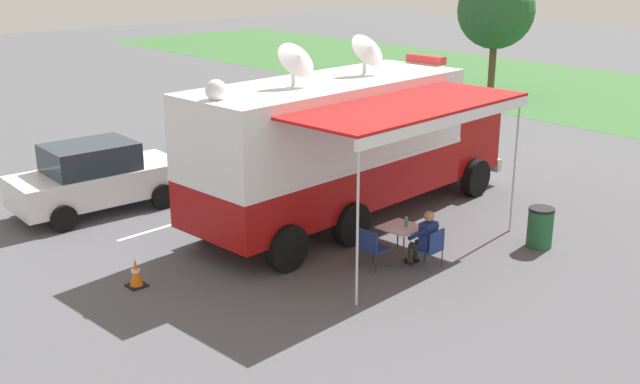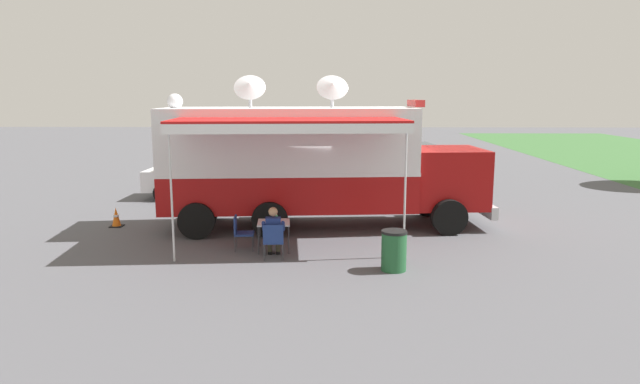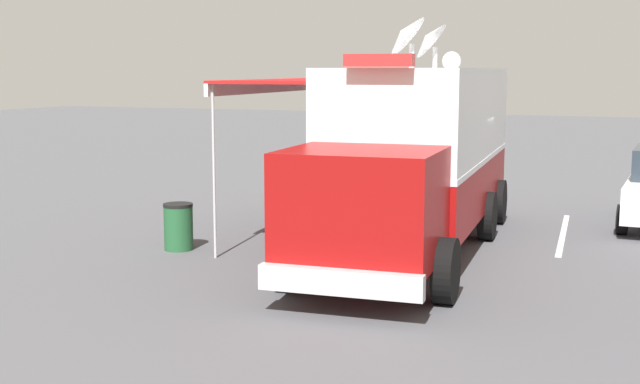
{
  "view_description": "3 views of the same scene",
  "coord_description": "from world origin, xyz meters",
  "px_view_note": "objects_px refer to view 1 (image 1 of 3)",
  "views": [
    {
      "loc": [
        12.67,
        -11.37,
        6.3
      ],
      "look_at": [
        0.43,
        -0.61,
        1.07
      ],
      "focal_mm": 42.26,
      "sensor_mm": 36.0,
      "label": 1
    },
    {
      "loc": [
        16.25,
        1.21,
        3.9
      ],
      "look_at": [
        0.07,
        0.91,
        1.06
      ],
      "focal_mm": 31.55,
      "sensor_mm": 36.0,
      "label": 2
    },
    {
      "loc": [
        -4.56,
        16.27,
        3.46
      ],
      "look_at": [
        1.83,
        1.04,
        1.05
      ],
      "focal_mm": 46.9,
      "sensor_mm": 36.0,
      "label": 3
    }
  ],
  "objects_px": {
    "folding_table": "(401,229)",
    "seated_responder": "(424,237)",
    "trash_bin": "(540,227)",
    "water_bottle": "(406,222)",
    "car_behind_truck": "(271,111)",
    "command_truck": "(350,142)",
    "traffic_cone": "(136,273)",
    "folding_chair_beside_table": "(372,246)",
    "folding_chair_at_table": "(432,246)",
    "car_far_corner": "(96,177)"
  },
  "relations": [
    {
      "from": "command_truck",
      "to": "folding_chair_at_table",
      "type": "height_order",
      "value": "command_truck"
    },
    {
      "from": "folding_chair_beside_table",
      "to": "car_behind_truck",
      "type": "bearing_deg",
      "value": 151.97
    },
    {
      "from": "folding_table",
      "to": "trash_bin",
      "type": "distance_m",
      "value": 3.25
    },
    {
      "from": "folding_table",
      "to": "car_behind_truck",
      "type": "xyz_separation_m",
      "value": [
        -10.79,
        4.88,
        0.21
      ]
    },
    {
      "from": "water_bottle",
      "to": "folding_chair_at_table",
      "type": "relative_size",
      "value": 0.26
    },
    {
      "from": "folding_table",
      "to": "seated_responder",
      "type": "xyz_separation_m",
      "value": [
        0.61,
        0.05,
        -0.02
      ]
    },
    {
      "from": "trash_bin",
      "to": "car_behind_truck",
      "type": "height_order",
      "value": "car_behind_truck"
    },
    {
      "from": "seated_responder",
      "to": "folding_chair_at_table",
      "type": "bearing_deg",
      "value": 4.5
    },
    {
      "from": "water_bottle",
      "to": "car_behind_truck",
      "type": "height_order",
      "value": "car_behind_truck"
    },
    {
      "from": "trash_bin",
      "to": "car_behind_truck",
      "type": "xyz_separation_m",
      "value": [
        -12.37,
        2.05,
        0.42
      ]
    },
    {
      "from": "command_truck",
      "to": "car_behind_truck",
      "type": "relative_size",
      "value": 2.22
    },
    {
      "from": "water_bottle",
      "to": "trash_bin",
      "type": "height_order",
      "value": "water_bottle"
    },
    {
      "from": "folding_chair_at_table",
      "to": "trash_bin",
      "type": "relative_size",
      "value": 0.96
    },
    {
      "from": "trash_bin",
      "to": "water_bottle",
      "type": "bearing_deg",
      "value": -118.57
    },
    {
      "from": "seated_responder",
      "to": "traffic_cone",
      "type": "height_order",
      "value": "seated_responder"
    },
    {
      "from": "folding_chair_beside_table",
      "to": "car_far_corner",
      "type": "xyz_separation_m",
      "value": [
        -7.21,
        -2.59,
        0.37
      ]
    },
    {
      "from": "command_truck",
      "to": "water_bottle",
      "type": "bearing_deg",
      "value": -18.19
    },
    {
      "from": "folding_table",
      "to": "car_behind_truck",
      "type": "distance_m",
      "value": 11.85
    },
    {
      "from": "trash_bin",
      "to": "seated_responder",
      "type": "bearing_deg",
      "value": -109.06
    },
    {
      "from": "folding_table",
      "to": "folding_chair_beside_table",
      "type": "distance_m",
      "value": 0.86
    },
    {
      "from": "folding_chair_beside_table",
      "to": "car_behind_truck",
      "type": "relative_size",
      "value": 0.2
    },
    {
      "from": "command_truck",
      "to": "seated_responder",
      "type": "relative_size",
      "value": 7.72
    },
    {
      "from": "folding_chair_beside_table",
      "to": "traffic_cone",
      "type": "bearing_deg",
      "value": -120.86
    },
    {
      "from": "command_truck",
      "to": "car_far_corner",
      "type": "relative_size",
      "value": 2.27
    },
    {
      "from": "car_behind_truck",
      "to": "water_bottle",
      "type": "bearing_deg",
      "value": -23.87
    },
    {
      "from": "command_truck",
      "to": "trash_bin",
      "type": "distance_m",
      "value": 4.81
    },
    {
      "from": "trash_bin",
      "to": "traffic_cone",
      "type": "bearing_deg",
      "value": -117.47
    },
    {
      "from": "water_bottle",
      "to": "folding_chair_beside_table",
      "type": "xyz_separation_m",
      "value": [
        -0.1,
        -0.92,
        -0.32
      ]
    },
    {
      "from": "folding_table",
      "to": "trash_bin",
      "type": "xyz_separation_m",
      "value": [
        1.57,
        2.84,
        -0.22
      ]
    },
    {
      "from": "seated_responder",
      "to": "trash_bin",
      "type": "height_order",
      "value": "seated_responder"
    },
    {
      "from": "folding_table",
      "to": "water_bottle",
      "type": "bearing_deg",
      "value": 47.34
    },
    {
      "from": "folding_table",
      "to": "trash_bin",
      "type": "bearing_deg",
      "value": 60.99
    },
    {
      "from": "trash_bin",
      "to": "folding_chair_beside_table",
      "type": "bearing_deg",
      "value": -113.46
    },
    {
      "from": "water_bottle",
      "to": "car_behind_truck",
      "type": "distance_m",
      "value": 11.88
    },
    {
      "from": "folding_chair_beside_table",
      "to": "traffic_cone",
      "type": "distance_m",
      "value": 4.76
    },
    {
      "from": "seated_responder",
      "to": "car_behind_truck",
      "type": "xyz_separation_m",
      "value": [
        -11.4,
        4.83,
        0.23
      ]
    },
    {
      "from": "traffic_cone",
      "to": "folding_chair_beside_table",
      "type": "bearing_deg",
      "value": 59.14
    },
    {
      "from": "folding_chair_at_table",
      "to": "car_behind_truck",
      "type": "height_order",
      "value": "car_behind_truck"
    },
    {
      "from": "folding_table",
      "to": "seated_responder",
      "type": "relative_size",
      "value": 0.69
    },
    {
      "from": "water_bottle",
      "to": "seated_responder",
      "type": "relative_size",
      "value": 0.18
    },
    {
      "from": "trash_bin",
      "to": "traffic_cone",
      "type": "relative_size",
      "value": 1.57
    },
    {
      "from": "seated_responder",
      "to": "traffic_cone",
      "type": "xyz_separation_m",
      "value": [
        -3.08,
        -4.99,
        -0.37
      ]
    },
    {
      "from": "folding_chair_beside_table",
      "to": "folding_chair_at_table",
      "type": "bearing_deg",
      "value": 47.97
    },
    {
      "from": "traffic_cone",
      "to": "car_behind_truck",
      "type": "distance_m",
      "value": 12.89
    },
    {
      "from": "seated_responder",
      "to": "car_behind_truck",
      "type": "relative_size",
      "value": 0.29
    },
    {
      "from": "command_truck",
      "to": "traffic_cone",
      "type": "relative_size",
      "value": 16.64
    },
    {
      "from": "car_behind_truck",
      "to": "car_far_corner",
      "type": "bearing_deg",
      "value": -66.88
    },
    {
      "from": "car_behind_truck",
      "to": "command_truck",
      "type": "bearing_deg",
      "value": -25.62
    },
    {
      "from": "water_bottle",
      "to": "command_truck",
      "type": "bearing_deg",
      "value": 161.81
    },
    {
      "from": "water_bottle",
      "to": "seated_responder",
      "type": "distance_m",
      "value": 0.57
    }
  ]
}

